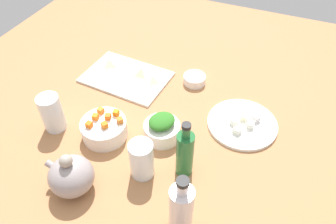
# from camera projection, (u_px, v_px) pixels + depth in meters

# --- Properties ---
(tabletop) EXTENTS (1.90, 1.90, 0.03)m
(tabletop) POSITION_uv_depth(u_px,v_px,m) (168.00, 125.00, 1.14)
(tabletop) COLOR #AA7348
(tabletop) RESTS_ON ground
(cutting_board) EXTENTS (0.35, 0.25, 0.01)m
(cutting_board) POSITION_uv_depth(u_px,v_px,m) (126.00, 77.00, 1.30)
(cutting_board) COLOR silver
(cutting_board) RESTS_ON tabletop
(plate_tofu) EXTENTS (0.24, 0.24, 0.01)m
(plate_tofu) POSITION_uv_depth(u_px,v_px,m) (242.00, 124.00, 1.12)
(plate_tofu) COLOR white
(plate_tofu) RESTS_ON tabletop
(bowl_greens) EXTENTS (0.12, 0.12, 0.06)m
(bowl_greens) POSITION_uv_depth(u_px,v_px,m) (162.00, 131.00, 1.07)
(bowl_greens) COLOR white
(bowl_greens) RESTS_ON tabletop
(bowl_carrots) EXTENTS (0.15, 0.15, 0.06)m
(bowl_carrots) POSITION_uv_depth(u_px,v_px,m) (104.00, 129.00, 1.07)
(bowl_carrots) COLOR white
(bowl_carrots) RESTS_ON tabletop
(bowl_small_side) EXTENTS (0.09, 0.09, 0.03)m
(bowl_small_side) POSITION_uv_depth(u_px,v_px,m) (194.00, 79.00, 1.28)
(bowl_small_side) COLOR white
(bowl_small_side) RESTS_ON tabletop
(teapot) EXTENTS (0.15, 0.13, 0.15)m
(teapot) POSITION_uv_depth(u_px,v_px,m) (71.00, 176.00, 0.91)
(teapot) COLOR gray
(teapot) RESTS_ON tabletop
(bottle_0) EXTENTS (0.06, 0.06, 0.21)m
(bottle_0) POSITION_uv_depth(u_px,v_px,m) (181.00, 207.00, 0.81)
(bottle_0) COLOR silver
(bottle_0) RESTS_ON tabletop
(bottle_1) EXTENTS (0.05, 0.05, 0.21)m
(bottle_1) POSITION_uv_depth(u_px,v_px,m) (185.00, 153.00, 0.93)
(bottle_1) COLOR #246732
(bottle_1) RESTS_ON tabletop
(drinking_glass_0) EXTENTS (0.07, 0.07, 0.13)m
(drinking_glass_0) POSITION_uv_depth(u_px,v_px,m) (142.00, 159.00, 0.94)
(drinking_glass_0) COLOR white
(drinking_glass_0) RESTS_ON tabletop
(drinking_glass_1) EXTENTS (0.07, 0.07, 0.13)m
(drinking_glass_1) POSITION_uv_depth(u_px,v_px,m) (52.00, 113.00, 1.07)
(drinking_glass_1) COLOR white
(drinking_glass_1) RESTS_ON tabletop
(carrot_cube_0) EXTENTS (0.02, 0.02, 0.02)m
(carrot_cube_0) POSITION_uv_depth(u_px,v_px,m) (89.00, 125.00, 1.03)
(carrot_cube_0) COLOR orange
(carrot_cube_0) RESTS_ON bowl_carrots
(carrot_cube_1) EXTENTS (0.02, 0.02, 0.02)m
(carrot_cube_1) POSITION_uv_depth(u_px,v_px,m) (95.00, 117.00, 1.05)
(carrot_cube_1) COLOR orange
(carrot_cube_1) RESTS_ON bowl_carrots
(carrot_cube_2) EXTENTS (0.02, 0.02, 0.02)m
(carrot_cube_2) POSITION_uv_depth(u_px,v_px,m) (101.00, 111.00, 1.07)
(carrot_cube_2) COLOR orange
(carrot_cube_2) RESTS_ON bowl_carrots
(carrot_cube_3) EXTENTS (0.02, 0.02, 0.02)m
(carrot_cube_3) POSITION_uv_depth(u_px,v_px,m) (116.00, 113.00, 1.07)
(carrot_cube_3) COLOR orange
(carrot_cube_3) RESTS_ON bowl_carrots
(carrot_cube_4) EXTENTS (0.02, 0.02, 0.02)m
(carrot_cube_4) POSITION_uv_depth(u_px,v_px,m) (105.00, 125.00, 1.03)
(carrot_cube_4) COLOR orange
(carrot_cube_4) RESTS_ON bowl_carrots
(carrot_cube_5) EXTENTS (0.03, 0.03, 0.02)m
(carrot_cube_5) POSITION_uv_depth(u_px,v_px,m) (120.00, 120.00, 1.04)
(carrot_cube_5) COLOR orange
(carrot_cube_5) RESTS_ON bowl_carrots
(carrot_cube_6) EXTENTS (0.02, 0.02, 0.02)m
(carrot_cube_6) POSITION_uv_depth(u_px,v_px,m) (108.00, 117.00, 1.05)
(carrot_cube_6) COLOR orange
(carrot_cube_6) RESTS_ON bowl_carrots
(chopped_greens_mound) EXTENTS (0.11, 0.12, 0.04)m
(chopped_greens_mound) POSITION_uv_depth(u_px,v_px,m) (162.00, 121.00, 1.03)
(chopped_greens_mound) COLOR #307624
(chopped_greens_mound) RESTS_ON bowl_greens
(tofu_cube_0) EXTENTS (0.02, 0.02, 0.02)m
(tofu_cube_0) POSITION_uv_depth(u_px,v_px,m) (250.00, 125.00, 1.09)
(tofu_cube_0) COLOR white
(tofu_cube_0) RESTS_ON plate_tofu
(tofu_cube_1) EXTENTS (0.03, 0.03, 0.02)m
(tofu_cube_1) POSITION_uv_depth(u_px,v_px,m) (234.00, 122.00, 1.10)
(tofu_cube_1) COLOR white
(tofu_cube_1) RESTS_ON plate_tofu
(tofu_cube_2) EXTENTS (0.02, 0.02, 0.02)m
(tofu_cube_2) POSITION_uv_depth(u_px,v_px,m) (244.00, 117.00, 1.12)
(tofu_cube_2) COLOR #F8F2CE
(tofu_cube_2) RESTS_ON plate_tofu
(tofu_cube_3) EXTENTS (0.03, 0.03, 0.02)m
(tofu_cube_3) POSITION_uv_depth(u_px,v_px,m) (256.00, 118.00, 1.11)
(tofu_cube_3) COLOR white
(tofu_cube_3) RESTS_ON plate_tofu
(tofu_cube_4) EXTENTS (0.03, 0.03, 0.02)m
(tofu_cube_4) POSITION_uv_depth(u_px,v_px,m) (237.00, 130.00, 1.07)
(tofu_cube_4) COLOR white
(tofu_cube_4) RESTS_ON plate_tofu
(dumpling_0) EXTENTS (0.08, 0.07, 0.03)m
(dumpling_0) POSITION_uv_depth(u_px,v_px,m) (141.00, 72.00, 1.30)
(dumpling_0) COLOR beige
(dumpling_0) RESTS_ON cutting_board
(dumpling_1) EXTENTS (0.05, 0.05, 0.02)m
(dumpling_1) POSITION_uv_depth(u_px,v_px,m) (152.00, 79.00, 1.27)
(dumpling_1) COLOR beige
(dumpling_1) RESTS_ON cutting_board
(dumpling_2) EXTENTS (0.06, 0.06, 0.03)m
(dumpling_2) POSITION_uv_depth(u_px,v_px,m) (110.00, 63.00, 1.34)
(dumpling_2) COLOR beige
(dumpling_2) RESTS_ON cutting_board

